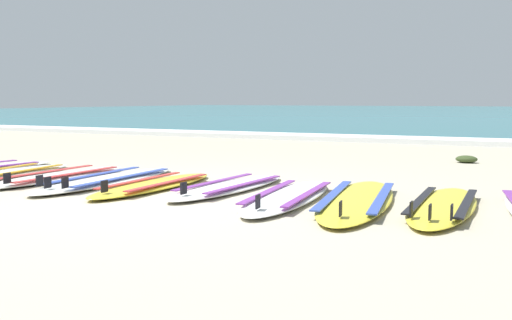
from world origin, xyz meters
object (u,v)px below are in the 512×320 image
Objects in this scene: surfboard_1 at (3,174)px; surfboard_5 at (230,187)px; surfboard_7 at (357,200)px; surfboard_8 at (443,206)px; surfboard_4 at (154,185)px; surfboard_3 at (108,180)px; surfboard_6 at (288,196)px; surfboard_2 at (56,177)px.

surfboard_5 is (2.89, 0.30, 0.00)m from surfboard_1.
surfboard_7 is 1.18× the size of surfboard_8.
surfboard_1 is 2.12m from surfboard_4.
surfboard_7 is 0.73m from surfboard_8.
surfboard_8 is at bearing -0.55° from surfboard_3.
surfboard_6 and surfboard_8 have the same top height.
surfboard_8 is at bearing 1.66° from surfboard_1.
surfboard_1 and surfboard_5 have the same top height.
surfboard_2 is 1.08× the size of surfboard_8.
surfboard_2 is at bearing 178.25° from surfboard_4.
surfboard_5 is at bearing 4.89° from surfboard_3.
surfboard_6 is at bearing -2.50° from surfboard_4.
surfboard_4 and surfboard_7 have the same top height.
surfboard_3 is 0.97× the size of surfboard_7.
surfboard_4 is 0.81× the size of surfboard_7.
surfboard_1 and surfboard_3 have the same top height.
surfboard_1 is 0.93× the size of surfboard_7.
surfboard_5 is 0.83× the size of surfboard_7.
surfboard_2 is 0.95× the size of surfboard_3.
surfboard_6 is 0.63m from surfboard_7.
surfboard_3 is 0.70m from surfboard_4.
surfboard_1 is 4.27m from surfboard_7.
surfboard_5 is 0.98× the size of surfboard_8.
surfboard_5 is 1.40m from surfboard_7.
surfboard_2 and surfboard_7 have the same top height.
surfboard_3 and surfboard_8 have the same top height.
surfboard_2 is 0.92× the size of surfboard_7.
surfboard_3 and surfboard_6 have the same top height.
surfboard_4 is at bearing -163.52° from surfboard_5.
surfboard_2 is 3.56m from surfboard_7.
surfboard_3 is at bearing 7.16° from surfboard_1.
surfboard_1 is 1.14× the size of surfboard_4.
surfboard_5 is at bearing 4.85° from surfboard_2.
surfboard_2 is at bearing 177.86° from surfboard_6.
surfboard_4 and surfboard_6 have the same top height.
surfboard_2 is at bearing 9.49° from surfboard_1.
surfboard_1 is 2.90m from surfboard_5.
surfboard_2 is at bearing -175.22° from surfboard_3.
surfboard_6 is at bearing -20.99° from surfboard_5.
surfboard_4 is at bearing -8.39° from surfboard_3.
surfboard_2 is 2.94m from surfboard_6.
surfboard_3 is at bearing 178.62° from surfboard_7.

